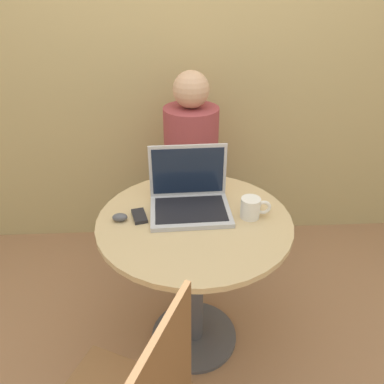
# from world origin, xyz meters

# --- Properties ---
(ground_plane) EXTENTS (12.00, 12.00, 0.00)m
(ground_plane) POSITION_xyz_m (0.00, 0.00, 0.00)
(ground_plane) COLOR #9E704C
(back_wall) EXTENTS (7.00, 0.05, 2.60)m
(back_wall) POSITION_xyz_m (0.00, 0.98, 1.30)
(back_wall) COLOR tan
(back_wall) RESTS_ON ground_plane
(round_table) EXTENTS (0.82, 0.82, 0.74)m
(round_table) POSITION_xyz_m (0.00, 0.00, 0.55)
(round_table) COLOR #4C4C51
(round_table) RESTS_ON ground_plane
(laptop) EXTENTS (0.35, 0.27, 0.26)m
(laptop) POSITION_xyz_m (-0.02, 0.08, 0.80)
(laptop) COLOR #B7B7BC
(laptop) RESTS_ON round_table
(cell_phone) EXTENTS (0.08, 0.11, 0.02)m
(cell_phone) POSITION_xyz_m (-0.23, 0.02, 0.75)
(cell_phone) COLOR black
(cell_phone) RESTS_ON round_table
(computer_mouse) EXTENTS (0.06, 0.04, 0.03)m
(computer_mouse) POSITION_xyz_m (-0.31, -0.00, 0.76)
(computer_mouse) COLOR #4C4C51
(computer_mouse) RESTS_ON round_table
(coffee_cup) EXTENTS (0.13, 0.08, 0.09)m
(coffee_cup) POSITION_xyz_m (0.24, -0.00, 0.79)
(coffee_cup) COLOR white
(coffee_cup) RESTS_ON round_table
(person_seated) EXTENTS (0.32, 0.48, 1.21)m
(person_seated) POSITION_xyz_m (0.02, 0.71, 0.51)
(person_seated) COLOR #3D4766
(person_seated) RESTS_ON ground_plane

